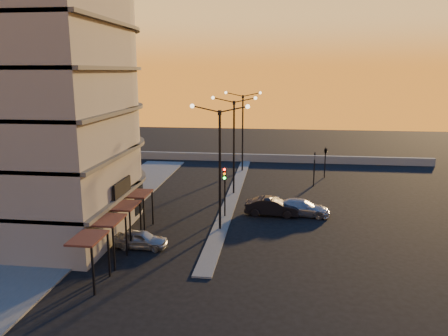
% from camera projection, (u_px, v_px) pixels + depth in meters
% --- Properties ---
extents(ground, '(120.00, 120.00, 0.00)m').
position_uv_depth(ground, '(220.00, 230.00, 33.15)').
color(ground, black).
rests_on(ground, ground).
extents(sidewalk_west, '(5.00, 40.00, 0.12)m').
position_uv_depth(sidewalk_west, '(108.00, 208.00, 38.30)').
color(sidewalk_west, '#4F4F4D').
rests_on(sidewalk_west, ground).
extents(median, '(1.20, 36.00, 0.12)m').
position_uv_depth(median, '(234.00, 193.00, 42.82)').
color(median, '#4F4F4D').
rests_on(median, ground).
extents(parapet, '(44.00, 0.50, 1.00)m').
position_uv_depth(parapet, '(261.00, 158.00, 57.98)').
color(parapet, slate).
rests_on(parapet, ground).
extents(building, '(14.35, 17.08, 25.00)m').
position_uv_depth(building, '(33.00, 70.00, 32.30)').
color(building, slate).
rests_on(building, ground).
extents(streetlamp_near, '(4.32, 0.32, 9.51)m').
position_uv_depth(streetlamp_near, '(220.00, 158.00, 31.94)').
color(streetlamp_near, black).
rests_on(streetlamp_near, ground).
extents(streetlamp_mid, '(4.32, 0.32, 9.51)m').
position_uv_depth(streetlamp_mid, '(234.00, 138.00, 41.62)').
color(streetlamp_mid, black).
rests_on(streetlamp_mid, ground).
extents(streetlamp_far, '(4.32, 0.32, 9.51)m').
position_uv_depth(streetlamp_far, '(243.00, 125.00, 51.30)').
color(streetlamp_far, black).
rests_on(streetlamp_far, ground).
extents(traffic_light_main, '(0.28, 0.44, 4.25)m').
position_uv_depth(traffic_light_main, '(225.00, 184.00, 35.31)').
color(traffic_light_main, black).
rests_on(traffic_light_main, ground).
extents(signal_east_a, '(0.13, 0.16, 3.60)m').
position_uv_depth(signal_east_a, '(314.00, 168.00, 45.31)').
color(signal_east_a, black).
rests_on(signal_east_a, ground).
extents(signal_east_b, '(0.42, 1.99, 3.60)m').
position_uv_depth(signal_east_b, '(326.00, 151.00, 48.75)').
color(signal_east_b, black).
rests_on(signal_east_b, ground).
extents(car_hatchback, '(3.66, 1.54, 1.24)m').
position_uv_depth(car_hatchback, '(141.00, 239.00, 29.70)').
color(car_hatchback, gray).
rests_on(car_hatchback, ground).
extents(car_sedan, '(4.61, 1.84, 1.49)m').
position_uv_depth(car_sedan, '(272.00, 207.00, 36.40)').
color(car_sedan, black).
rests_on(car_sedan, ground).
extents(car_wagon, '(4.81, 2.46, 1.34)m').
position_uv_depth(car_wagon, '(302.00, 207.00, 36.44)').
color(car_wagon, '#96969D').
rests_on(car_wagon, ground).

